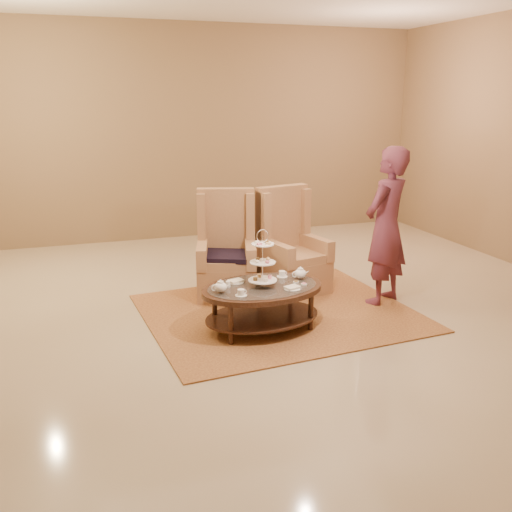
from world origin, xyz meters
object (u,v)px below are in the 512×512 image
object	(u,v)px
tea_table	(262,294)
armchair_left	(226,260)
armchair_right	(290,256)
person	(386,227)

from	to	relation	value
tea_table	armchair_left	size ratio (longest dim) A/B	1.06
armchair_right	person	xyz separation A→B (m)	(0.86, -0.77, 0.48)
tea_table	person	distance (m)	1.72
armchair_left	person	xyz separation A→B (m)	(1.66, -0.85, 0.48)
tea_table	armchair_left	xyz separation A→B (m)	(-0.05, 1.19, 0.04)
armchair_left	person	world-z (taller)	person
tea_table	armchair_left	world-z (taller)	armchair_left
armchair_left	armchair_right	bearing A→B (deg)	9.24
person	tea_table	bearing A→B (deg)	-18.33
person	armchair_right	bearing A→B (deg)	-71.77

